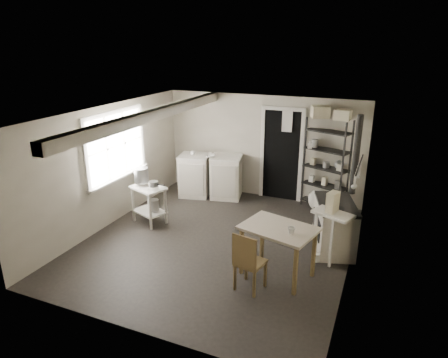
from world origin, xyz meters
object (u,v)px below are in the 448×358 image
at_px(stove, 334,225).
at_px(work_table, 277,253).
at_px(base_cabinets, 210,177).
at_px(flour_sack, 317,199).
at_px(stockpot, 141,175).
at_px(chair, 251,259).
at_px(shelf_rack, 326,165).
at_px(prep_table, 149,203).

distance_m(stove, work_table, 1.36).
xyz_separation_m(base_cabinets, work_table, (2.31, -2.59, -0.08)).
distance_m(stove, flour_sack, 1.65).
xyz_separation_m(work_table, flour_sack, (0.11, 2.73, -0.14)).
xyz_separation_m(stockpot, work_table, (2.99, -0.89, -0.56)).
xyz_separation_m(stove, chair, (-0.92, -1.68, 0.04)).
distance_m(shelf_rack, stove, 1.84).
xyz_separation_m(shelf_rack, flour_sack, (-0.09, -0.17, -0.71)).
distance_m(prep_table, shelf_rack, 3.70).
bearing_deg(work_table, base_cabinets, 131.74).
relative_size(work_table, flour_sack, 2.31).
height_order(prep_table, base_cabinets, base_cabinets).
distance_m(shelf_rack, flour_sack, 0.74).
relative_size(base_cabinets, stove, 1.37).
bearing_deg(base_cabinets, stove, -38.27).
xyz_separation_m(shelf_rack, stove, (0.46, -1.71, -0.51)).
distance_m(base_cabinets, work_table, 3.47).
bearing_deg(stove, chair, -136.67).
bearing_deg(stove, shelf_rack, 87.31).
height_order(shelf_rack, stove, shelf_rack).
bearing_deg(work_table, chair, -117.67).
bearing_deg(stockpot, prep_table, -16.43).
bearing_deg(base_cabinets, flour_sack, -9.74).
xyz_separation_m(stove, flour_sack, (-0.56, 1.54, -0.20)).
xyz_separation_m(shelf_rack, work_table, (-0.20, -2.90, -0.57)).
relative_size(stockpot, stove, 0.28).
xyz_separation_m(prep_table, shelf_rack, (3.02, 2.06, 0.55)).
height_order(work_table, chair, chair).
xyz_separation_m(chair, flour_sack, (0.37, 3.22, -0.24)).
height_order(shelf_rack, flour_sack, shelf_rack).
relative_size(prep_table, stockpot, 2.50).
relative_size(base_cabinets, shelf_rack, 0.76).
distance_m(work_table, chair, 0.57).
distance_m(base_cabinets, flour_sack, 2.43).
relative_size(shelf_rack, chair, 2.12).
relative_size(prep_table, work_table, 0.70).
height_order(stove, flour_sack, stove).
height_order(stove, work_table, stove).
bearing_deg(flour_sack, shelf_rack, 61.58).
xyz_separation_m(base_cabinets, flour_sack, (2.41, 0.14, -0.22)).
bearing_deg(shelf_rack, base_cabinets, -152.94).
distance_m(prep_table, stockpot, 0.57).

